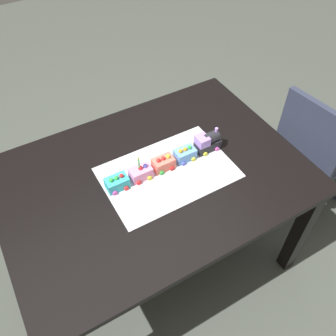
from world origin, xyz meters
name	(u,v)px	position (x,y,z in m)	size (l,w,h in m)	color
ground_plane	(157,254)	(0.00, 0.00, 0.00)	(8.00, 8.00, 0.00)	#474C44
dining_table	(154,189)	(0.00, 0.00, 0.63)	(1.40, 1.00, 0.74)	black
chair	(314,150)	(-1.03, 0.10, 0.47)	(0.45, 0.45, 0.86)	#2D3347
cake_board	(168,173)	(-0.07, 0.02, 0.74)	(0.60, 0.40, 0.00)	silver
cake_locomotive	(208,142)	(-0.31, -0.01, 0.79)	(0.14, 0.08, 0.12)	#232328
cake_car_hopper_sky_blue	(185,154)	(-0.18, -0.01, 0.77)	(0.10, 0.08, 0.07)	#669EEA
cake_car_caboose_coral	(163,163)	(-0.06, -0.01, 0.77)	(0.10, 0.08, 0.07)	#F27260
cake_car_tanker_bubblegum	(141,173)	(0.05, -0.01, 0.77)	(0.10, 0.08, 0.07)	pink
cake_car_flatbed_turquoise	(117,183)	(0.17, -0.01, 0.77)	(0.10, 0.08, 0.07)	#38B7C6
birthday_candle	(139,162)	(0.06, -0.01, 0.85)	(0.01, 0.01, 0.07)	#66D872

